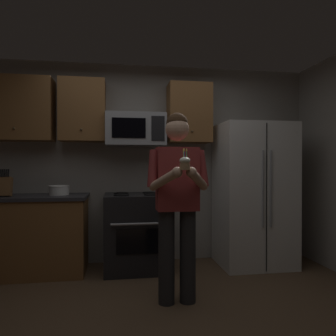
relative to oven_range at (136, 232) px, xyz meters
name	(u,v)px	position (x,y,z in m)	size (l,w,h in m)	color
ground_plane	(164,322)	(0.15, -1.36, -0.46)	(6.00, 6.00, 0.00)	brown
wall_back	(146,163)	(0.15, 0.39, 0.84)	(4.40, 0.10, 2.60)	gray
oven_range	(136,232)	(0.00, 0.00, 0.00)	(0.76, 0.70, 0.93)	black
microwave	(136,130)	(0.00, 0.12, 1.26)	(0.74, 0.41, 0.40)	#9EA0A5
refrigerator	(254,194)	(1.50, -0.04, 0.44)	(0.90, 0.75, 1.80)	white
cabinet_row_upper	(89,111)	(-0.57, 0.17, 1.49)	(2.78, 0.36, 0.76)	brown
counter_left	(24,235)	(-1.30, 0.02, 0.00)	(1.44, 0.66, 0.92)	brown
knife_block	(4,186)	(-1.51, -0.03, 0.58)	(0.16, 0.15, 0.32)	brown
bowl_large_white	(59,190)	(-0.92, 0.06, 0.52)	(0.24, 0.24, 0.11)	white
person	(177,196)	(0.32, -1.03, 0.53)	(0.60, 0.48, 1.76)	#262628
cupcake	(185,163)	(0.32, -1.36, 0.83)	(0.09, 0.09, 0.17)	#A87F56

